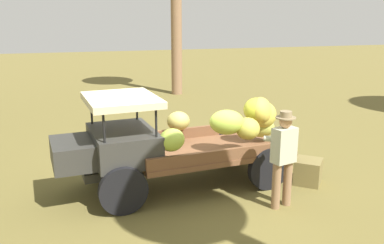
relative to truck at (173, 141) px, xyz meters
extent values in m
plane|color=brown|center=(-0.05, -0.19, -0.93)|extent=(60.00, 60.00, 0.00)
cube|color=#33322F|center=(-0.30, -0.08, -0.46)|extent=(4.02, 0.86, 0.16)
cylinder|color=black|center=(1.06, 0.87, -0.51)|extent=(0.85, 0.23, 0.84)
cylinder|color=black|center=(1.23, -0.72, -0.51)|extent=(0.85, 0.23, 0.84)
cylinder|color=black|center=(-1.73, 0.58, -0.51)|extent=(0.85, 0.23, 0.84)
cylinder|color=black|center=(-1.56, -1.01, -0.51)|extent=(0.85, 0.23, 0.84)
cube|color=brown|center=(-0.75, -0.12, -0.28)|extent=(3.16, 2.03, 0.10)
cube|color=brown|center=(-0.83, 0.67, -0.12)|extent=(2.99, 0.40, 0.22)
cube|color=brown|center=(-0.66, -0.92, -0.12)|extent=(2.99, 0.40, 0.22)
cube|color=#33322F|center=(0.94, 0.06, 0.04)|extent=(1.25, 1.63, 0.55)
cube|color=#33322F|center=(1.84, 0.15, -0.01)|extent=(0.81, 1.13, 0.44)
cylinder|color=black|center=(1.31, 0.75, 0.59)|extent=(0.04, 0.04, 0.55)
cylinder|color=black|center=(1.45, -0.54, 0.59)|extent=(0.04, 0.04, 0.55)
cylinder|color=black|center=(0.44, 0.65, 0.59)|extent=(0.04, 0.04, 0.55)
cylinder|color=black|center=(0.57, -0.63, 0.59)|extent=(0.04, 0.04, 0.55)
cube|color=beige|center=(0.94, 0.06, 0.87)|extent=(1.37, 1.64, 0.12)
ellipsoid|color=#A7C343|center=(0.16, 0.58, 0.21)|extent=(0.71, 0.71, 0.47)
ellipsoid|color=gold|center=(-1.83, -0.04, 0.49)|extent=(0.74, 0.74, 0.61)
ellipsoid|color=gold|center=(-1.38, 0.32, 0.23)|extent=(0.55, 0.60, 0.49)
ellipsoid|color=tan|center=(-0.28, -0.70, 0.21)|extent=(0.64, 0.66, 0.44)
ellipsoid|color=#B3CF47|center=(-0.99, 0.24, 0.37)|extent=(0.78, 0.70, 0.55)
ellipsoid|color=gold|center=(-1.73, -0.09, 0.49)|extent=(0.66, 0.69, 0.57)
ellipsoid|color=#B6BF4A|center=(-1.89, -0.21, 0.08)|extent=(0.75, 0.71, 0.53)
ellipsoid|color=gold|center=(-1.91, -0.10, 0.37)|extent=(0.63, 0.60, 0.59)
cylinder|color=#906B49|center=(-1.50, 1.36, -0.52)|extent=(0.15, 0.15, 0.82)
cylinder|color=#906B49|center=(-1.75, 1.29, -0.52)|extent=(0.15, 0.15, 0.82)
cube|color=#B8B99C|center=(-1.62, 1.32, 0.19)|extent=(0.45, 0.34, 0.61)
cylinder|color=#B8B99C|center=(-1.50, 1.25, 0.28)|extent=(0.38, 0.31, 0.10)
cylinder|color=#B8B99C|center=(-1.69, 1.20, 0.28)|extent=(0.24, 0.41, 0.10)
sphere|color=tan|center=(-1.62, 1.32, 0.61)|extent=(0.22, 0.22, 0.22)
cylinder|color=#8C7855|center=(-1.62, 1.32, 0.67)|extent=(0.34, 0.34, 0.02)
cylinder|color=#8C7855|center=(-1.62, 1.32, 0.73)|extent=(0.20, 0.20, 0.10)
cube|color=olive|center=(-2.62, 0.52, -0.69)|extent=(0.72, 0.72, 0.48)
cylinder|color=#8D694A|center=(-2.36, -9.38, 2.16)|extent=(0.44, 0.44, 6.19)
camera|label=1|loc=(1.71, 7.40, 2.37)|focal=39.26mm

